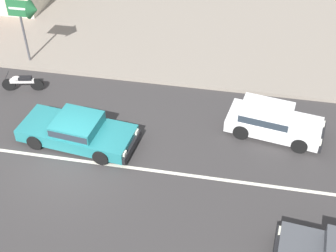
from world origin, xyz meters
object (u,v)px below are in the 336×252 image
at_px(sedan_teal_2, 78,130).
at_px(arrow_signboard, 30,12).
at_px(motorcycle_2, 22,82).
at_px(hatchback_white_1, 271,120).

height_order(sedan_teal_2, arrow_signboard, arrow_signboard).
bearing_deg(motorcycle_2, arrow_signboard, 91.26).
xyz_separation_m(sedan_teal_2, motorcycle_2, (-3.44, 2.72, -0.12)).
bearing_deg(hatchback_white_1, sedan_teal_2, -165.14).
bearing_deg(motorcycle_2, sedan_teal_2, -38.31).
height_order(sedan_teal_2, motorcycle_2, sedan_teal_2).
height_order(hatchback_white_1, sedan_teal_2, hatchback_white_1).
bearing_deg(arrow_signboard, sedan_teal_2, -53.96).
bearing_deg(hatchback_white_1, arrow_signboard, 164.51).
bearing_deg(sedan_teal_2, arrow_signboard, 126.04).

